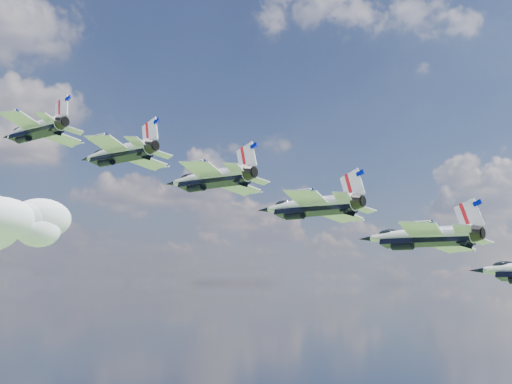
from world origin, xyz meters
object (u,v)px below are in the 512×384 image
jet_1 (116,153)px  jet_3 (307,206)px  jet_0 (32,130)px  jet_4 (416,236)px  jet_2 (207,179)px

jet_1 → jet_3: jet_1 is taller
jet_0 → jet_4: jet_0 is taller
jet_1 → jet_2: bearing=-64.2°
jet_1 → jet_2: jet_1 is taller
jet_0 → jet_2: bearing=-64.2°
jet_1 → jet_3: size_ratio=1.00×
jet_4 → jet_3: bearing=115.8°
jet_2 → jet_4: (16.73, -16.73, -7.18)m
jet_1 → jet_0: bearing=115.8°
jet_3 → jet_4: jet_3 is taller
jet_0 → jet_3: jet_0 is taller
jet_0 → jet_2: jet_0 is taller
jet_0 → jet_4: size_ratio=1.00×
jet_2 → jet_3: jet_2 is taller
jet_2 → jet_3: 12.36m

